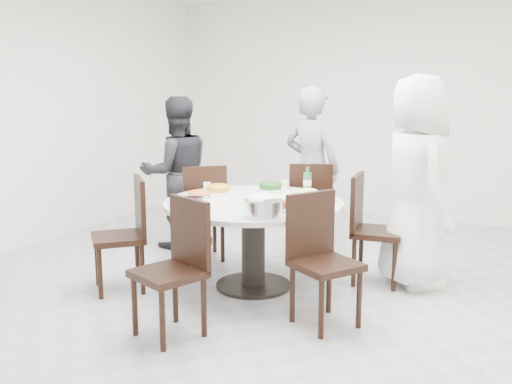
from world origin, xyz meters
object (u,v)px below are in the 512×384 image
at_px(chair_nw, 201,212).
at_px(beverage_bottle, 307,181).
at_px(rice_bowl, 264,208).
at_px(diner_left, 177,173).
at_px(chair_n, 310,208).
at_px(dining_table, 253,245).
at_px(soup_bowl, 193,203).
at_px(chair_ne, 378,230).
at_px(chair_s, 168,270).
at_px(chair_sw, 118,235).
at_px(diner_middle, 312,168).
at_px(chair_se, 326,262).
at_px(diner_right, 415,182).

xyz_separation_m(chair_nw, beverage_bottle, (1.12, -0.01, 0.40)).
bearing_deg(rice_bowl, diner_left, 142.89).
height_order(chair_n, chair_nw, same).
distance_m(dining_table, soup_bowl, 0.67).
xyz_separation_m(diner_left, soup_bowl, (0.97, -1.19, -0.00)).
bearing_deg(chair_ne, diner_left, 78.14).
bearing_deg(rice_bowl, chair_n, 99.66).
xyz_separation_m(chair_nw, chair_s, (0.77, -1.64, 0.00)).
height_order(chair_sw, soup_bowl, chair_sw).
xyz_separation_m(chair_n, chair_nw, (-0.89, -0.64, 0.00)).
bearing_deg(diner_middle, chair_se, 123.24).
xyz_separation_m(chair_sw, soup_bowl, (0.65, 0.15, 0.31)).
relative_size(rice_bowl, beverage_bottle, 1.22).
relative_size(chair_sw, chair_se, 1.00).
bearing_deg(chair_nw, dining_table, 104.91).
xyz_separation_m(chair_ne, soup_bowl, (-1.23, -1.01, 0.31)).
relative_size(dining_table, soup_bowl, 6.27).
bearing_deg(chair_ne, beverage_bottle, 91.35).
height_order(diner_left, beverage_bottle, diner_left).
bearing_deg(dining_table, beverage_bottle, 60.30).
xyz_separation_m(chair_sw, rice_bowl, (1.30, 0.11, 0.34)).
bearing_deg(chair_ne, diner_right, -76.05).
relative_size(dining_table, diner_left, 0.95).
xyz_separation_m(chair_n, diner_right, (1.13, -0.45, 0.42)).
bearing_deg(diner_left, chair_n, 146.67).
relative_size(chair_s, chair_se, 1.00).
distance_m(chair_ne, rice_bowl, 1.25).
bearing_deg(chair_se, soup_bowl, 118.45).
distance_m(diner_middle, beverage_bottle, 0.92).
bearing_deg(chair_nw, chair_sw, 38.62).
relative_size(chair_ne, diner_left, 0.60).
relative_size(chair_s, soup_bowl, 3.97).
distance_m(chair_s, beverage_bottle, 1.72).
relative_size(chair_se, beverage_bottle, 3.91).
height_order(chair_n, chair_sw, same).
xyz_separation_m(dining_table, chair_se, (0.83, -0.47, 0.10)).
bearing_deg(beverage_bottle, chair_se, -60.47).
xyz_separation_m(chair_ne, chair_sw, (-1.88, -1.16, 0.00)).
bearing_deg(rice_bowl, chair_s, -119.53).
bearing_deg(dining_table, diner_middle, 91.17).
distance_m(dining_table, rice_bowl, 0.71).
bearing_deg(chair_n, chair_sw, 36.19).
xyz_separation_m(chair_n, chair_sw, (-1.02, -1.72, 0.00)).
bearing_deg(soup_bowl, chair_nw, 118.82).
height_order(dining_table, chair_s, chair_s).
relative_size(chair_sw, beverage_bottle, 3.91).
bearing_deg(chair_sw, diner_left, 148.27).
distance_m(chair_se, beverage_bottle, 1.18).
bearing_deg(soup_bowl, diner_left, 129.24).
bearing_deg(diner_middle, dining_table, 99.39).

